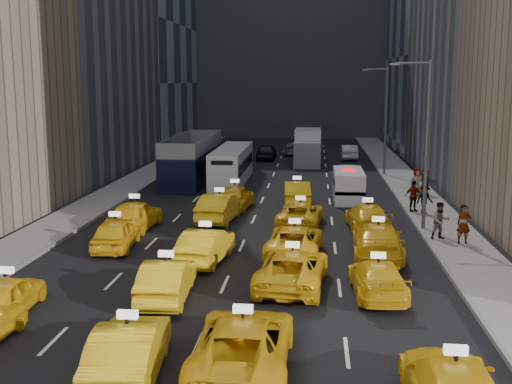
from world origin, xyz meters
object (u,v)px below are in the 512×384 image
nypd_van (348,186)px  city_bus (232,166)px  pedestrian_0 (464,224)px  double_decker (192,159)px  box_truck (308,147)px  taxi_1 (129,350)px  taxi_2 (243,344)px

nypd_van → city_bus: bearing=145.6°
pedestrian_0 → double_decker: bearing=127.5°
box_truck → city_bus: bearing=-120.9°
double_decker → box_truck: size_ratio=1.68×
city_bus → pedestrian_0: (13.63, -18.18, -0.26)m
nypd_van → box_truck: 18.51m
city_bus → nypd_van: bearing=-30.7°
double_decker → city_bus: size_ratio=1.14×
double_decker → taxi_1: bearing=-83.1°
taxi_2 → nypd_van: nypd_van is taller
taxi_2 → city_bus: bearing=-81.9°
taxi_1 → nypd_van: size_ratio=0.94×
taxi_1 → double_decker: size_ratio=0.39×
taxi_1 → taxi_2: (3.02, 0.71, 0.00)m
taxi_1 → city_bus: size_ratio=0.44×
taxi_2 → double_decker: 33.76m
taxi_1 → box_truck: (4.23, 44.98, 0.82)m
double_decker → taxi_2: bearing=-77.8°
double_decker → city_bus: 3.21m
box_truck → taxi_1: bearing=-100.3°
nypd_van → box_truck: (-2.96, 18.26, 0.64)m
taxi_1 → taxi_2: 3.10m
taxi_1 → pedestrian_0: (12.12, 15.05, 0.31)m
nypd_van → box_truck: bearing=101.6°
city_bus → pedestrian_0: bearing=-47.1°
double_decker → pedestrian_0: bearing=-48.8°
city_bus → box_truck: (5.74, 11.76, 0.25)m
taxi_1 → taxi_2: bearing=-172.0°
taxi_1 → nypd_van: (7.19, 26.72, 0.18)m
taxi_2 → pedestrian_0: bearing=-122.2°
taxi_1 → box_truck: bearing=-100.6°
taxi_2 → double_decker: (-7.70, 32.86, 0.98)m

